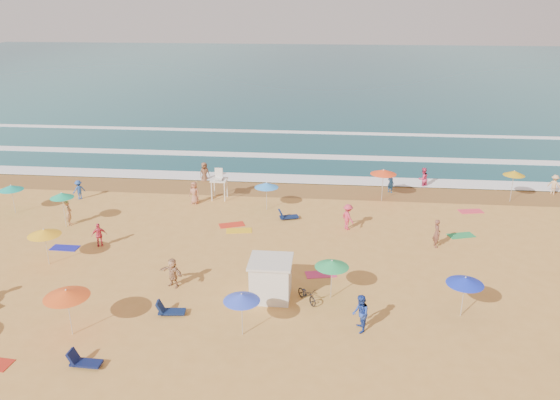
{
  "coord_description": "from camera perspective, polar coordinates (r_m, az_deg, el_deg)",
  "views": [
    {
      "loc": [
        2.06,
        -29.16,
        14.74
      ],
      "look_at": [
        -1.42,
        6.0,
        1.5
      ],
      "focal_mm": 35.0,
      "sensor_mm": 36.0,
      "label": 1
    }
  ],
  "objects": [
    {
      "name": "ground",
      "position": [
        32.74,
        1.44,
        -6.22
      ],
      "size": [
        220.0,
        220.0,
        0.0
      ],
      "primitive_type": "plane",
      "color": "gold",
      "rests_on": "ground"
    },
    {
      "name": "ocean",
      "position": [
        114.13,
        4.69,
        13.06
      ],
      "size": [
        220.0,
        140.0,
        0.18
      ],
      "primitive_type": "cube",
      "color": "#0C4756",
      "rests_on": "ground"
    },
    {
      "name": "wet_sand",
      "position": [
        44.24,
        2.66,
        1.07
      ],
      "size": [
        220.0,
        220.0,
        0.0
      ],
      "primitive_type": "plane",
      "color": "olive",
      "rests_on": "ground"
    },
    {
      "name": "surf_foam",
      "position": [
        52.6,
        3.19,
        4.35
      ],
      "size": [
        200.0,
        18.7,
        0.05
      ],
      "color": "white",
      "rests_on": "ground"
    },
    {
      "name": "cabana",
      "position": [
        28.46,
        -0.97,
        -8.33
      ],
      "size": [
        2.0,
        2.0,
        2.0
      ],
      "primitive_type": "cube",
      "color": "silver",
      "rests_on": "ground"
    },
    {
      "name": "cabana_roof",
      "position": [
        27.96,
        -0.98,
        -6.43
      ],
      "size": [
        2.2,
        2.2,
        0.12
      ],
      "primitive_type": "cube",
      "color": "silver",
      "rests_on": "cabana"
    },
    {
      "name": "bicycle",
      "position": [
        28.35,
        2.84,
        -9.84
      ],
      "size": [
        1.38,
        1.59,
        0.83
      ],
      "primitive_type": "imported",
      "rotation": [
        0.0,
        0.0,
        0.65
      ],
      "color": "black",
      "rests_on": "ground"
    },
    {
      "name": "lifeguard_stand",
      "position": [
        42.16,
        -6.36,
        1.46
      ],
      "size": [
        1.2,
        1.2,
        2.1
      ],
      "primitive_type": null,
      "color": "white",
      "rests_on": "ground"
    },
    {
      "name": "beach_umbrellas",
      "position": [
        31.95,
        3.46,
        -2.79
      ],
      "size": [
        46.3,
        25.76,
        0.77
      ],
      "color": "#DC5212",
      "rests_on": "ground"
    },
    {
      "name": "loungers",
      "position": [
        29.47,
        12.53,
        -9.64
      ],
      "size": [
        41.97,
        18.51,
        0.34
      ],
      "color": "#101F52",
      "rests_on": "ground"
    },
    {
      "name": "towels",
      "position": [
        31.26,
        3.79,
        -7.61
      ],
      "size": [
        31.93,
        24.39,
        0.03
      ],
      "color": "red",
      "rests_on": "ground"
    },
    {
      "name": "beachgoers",
      "position": [
        35.59,
        -2.42,
        -2.47
      ],
      "size": [
        49.0,
        23.01,
        2.11
      ],
      "color": "#D3344C",
      "rests_on": "ground"
    }
  ]
}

